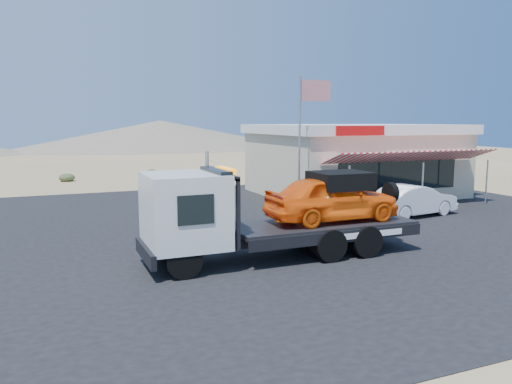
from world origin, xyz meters
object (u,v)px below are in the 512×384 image
(tow_truck, at_px, (276,209))
(flagpole, at_px, (304,129))
(white_sedan, at_px, (413,200))
(jerky_store, at_px, (354,159))

(tow_truck, height_order, flagpole, flagpole)
(white_sedan, height_order, jerky_store, jerky_store)
(jerky_store, bearing_deg, flagpole, -141.21)
(tow_truck, relative_size, white_sedan, 1.99)
(white_sedan, distance_m, jerky_store, 7.01)
(white_sedan, relative_size, flagpole, 0.70)
(tow_truck, bearing_deg, flagpole, 55.37)
(tow_truck, relative_size, flagpole, 1.39)
(tow_truck, bearing_deg, jerky_store, 47.15)
(tow_truck, xyz_separation_m, jerky_store, (9.69, 10.45, 0.49))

